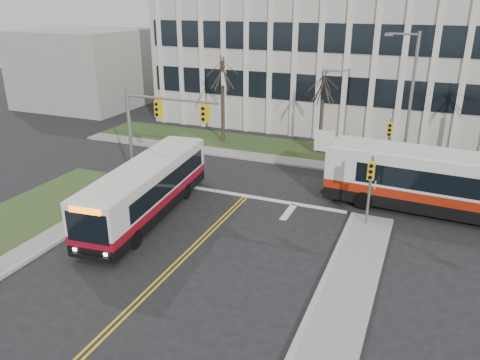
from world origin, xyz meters
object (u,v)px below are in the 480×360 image
at_px(streetlight, 408,96).
at_px(bus_main, 147,190).
at_px(directory_sign, 324,141).
at_px(bus_cross, 445,185).

relative_size(streetlight, bus_main, 0.84).
xyz_separation_m(streetlight, directory_sign, (-5.53, 1.30, -4.02)).
xyz_separation_m(bus_main, bus_cross, (14.72, 6.34, 0.23)).
xyz_separation_m(directory_sign, bus_cross, (8.27, -7.46, 0.51)).
height_order(directory_sign, bus_main, bus_main).
distance_m(streetlight, bus_main, 17.72).
relative_size(directory_sign, bus_cross, 0.16).
bearing_deg(directory_sign, streetlight, -13.23).
height_order(directory_sign, bus_cross, bus_cross).
relative_size(directory_sign, bus_main, 0.18).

